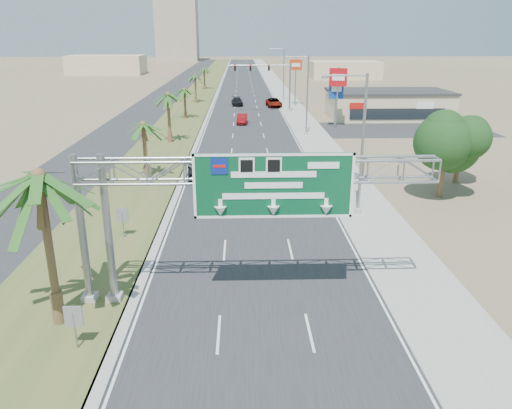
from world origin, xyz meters
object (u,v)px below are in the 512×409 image
(pole_sign_blue, at_px, (336,90))
(sign_gantry, at_px, (239,182))
(car_left_lane, at_px, (198,168))
(car_far, at_px, (237,102))
(car_mid_lane, at_px, (242,119))
(car_right_lane, at_px, (274,103))
(pole_sign_red_far, at_px, (296,69))
(palm_near, at_px, (39,177))
(store_building, at_px, (388,105))
(signal_mast, at_px, (278,83))
(pole_sign_red_near, at_px, (338,81))

(pole_sign_blue, bearing_deg, sign_gantry, -105.50)
(car_left_lane, bearing_deg, car_far, 80.03)
(car_mid_lane, xyz_separation_m, car_far, (-0.84, 19.91, 0.01))
(car_right_lane, bearing_deg, car_left_lane, -106.37)
(car_mid_lane, height_order, pole_sign_red_far, pole_sign_red_far)
(car_right_lane, xyz_separation_m, pole_sign_red_far, (3.92, 0.86, 5.88))
(car_left_lane, bearing_deg, car_right_lane, 71.88)
(palm_near, distance_m, pole_sign_blue, 54.54)
(store_building, bearing_deg, sign_gantry, -112.36)
(signal_mast, relative_size, car_left_lane, 2.19)
(store_building, distance_m, car_right_lane, 21.62)
(palm_near, relative_size, car_mid_lane, 1.99)
(palm_near, bearing_deg, car_right_lane, 78.69)
(signal_mast, height_order, car_mid_lane, signal_mast)
(sign_gantry, distance_m, car_mid_lane, 51.84)
(sign_gantry, height_order, palm_near, palm_near)
(car_mid_lane, bearing_deg, palm_near, -96.58)
(signal_mast, relative_size, pole_sign_red_near, 1.23)
(store_building, xyz_separation_m, car_far, (-23.60, 15.40, -1.30))
(car_left_lane, distance_m, car_right_lane, 47.87)
(car_left_lane, bearing_deg, sign_gantry, -86.37)
(car_right_lane, relative_size, pole_sign_red_far, 0.64)
(palm_near, relative_size, car_far, 1.73)
(car_right_lane, relative_size, pole_sign_blue, 0.76)
(car_left_lane, height_order, pole_sign_red_near, pole_sign_red_near)
(car_right_lane, bearing_deg, pole_sign_blue, -75.58)
(store_building, bearing_deg, car_mid_lane, -168.77)
(car_left_lane, bearing_deg, store_building, 45.07)
(car_mid_lane, xyz_separation_m, car_right_lane, (5.83, 17.92, 0.06))
(sign_gantry, relative_size, pole_sign_red_near, 2.01)
(sign_gantry, relative_size, signal_mast, 1.63)
(signal_mast, bearing_deg, car_right_lane, 90.74)
(sign_gantry, distance_m, car_far, 71.67)
(pole_sign_blue, bearing_deg, store_building, 39.15)
(car_mid_lane, bearing_deg, pole_sign_blue, -12.14)
(sign_gantry, relative_size, car_far, 3.47)
(signal_mast, xyz_separation_m, car_far, (-6.77, 9.42, -4.15))
(store_building, distance_m, pole_sign_red_far, 19.85)
(store_building, bearing_deg, pole_sign_blue, -140.85)
(pole_sign_blue, bearing_deg, palm_near, -113.22)
(sign_gantry, xyz_separation_m, store_building, (23.06, 56.07, -4.06))
(pole_sign_red_near, height_order, pole_sign_red_far, pole_sign_red_far)
(signal_mast, relative_size, pole_sign_blue, 1.43)
(car_mid_lane, distance_m, pole_sign_red_near, 14.92)
(car_left_lane, bearing_deg, signal_mast, 69.55)
(store_building, height_order, car_mid_lane, store_building)
(palm_near, relative_size, signal_mast, 0.81)
(sign_gantry, relative_size, pole_sign_red_far, 1.99)
(palm_near, bearing_deg, car_mid_lane, 81.03)
(car_right_lane, bearing_deg, pole_sign_red_far, 8.12)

